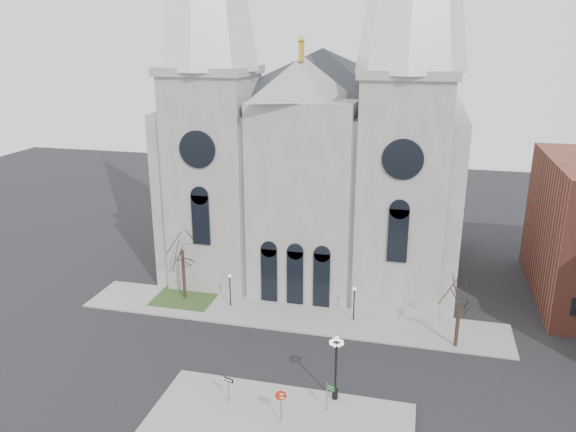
% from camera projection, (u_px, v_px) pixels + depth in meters
% --- Properties ---
extents(ground, '(160.00, 160.00, 0.00)m').
position_uv_depth(ground, '(255.00, 382.00, 42.65)').
color(ground, black).
rests_on(ground, ground).
extents(sidewalk_near, '(18.00, 10.00, 0.14)m').
position_uv_depth(sidewalk_near, '(276.00, 430.00, 37.32)').
color(sidewalk_near, gray).
rests_on(sidewalk_near, ground).
extents(sidewalk_far, '(40.00, 6.00, 0.14)m').
position_uv_depth(sidewalk_far, '(289.00, 315.00, 52.81)').
color(sidewalk_far, gray).
rests_on(sidewalk_far, ground).
extents(grass_patch, '(6.00, 5.00, 0.18)m').
position_uv_depth(grass_patch, '(185.00, 298.00, 56.24)').
color(grass_patch, '#2C421C').
rests_on(grass_patch, ground).
extents(cathedral, '(33.00, 26.66, 54.00)m').
position_uv_depth(cathedral, '(316.00, 104.00, 58.21)').
color(cathedral, gray).
rests_on(cathedral, ground).
extents(tree_left, '(3.20, 3.20, 7.50)m').
position_uv_depth(tree_left, '(182.00, 247.00, 54.58)').
color(tree_left, black).
rests_on(tree_left, ground).
extents(tree_right, '(3.20, 3.20, 6.00)m').
position_uv_depth(tree_right, '(460.00, 299.00, 46.20)').
color(tree_right, black).
rests_on(tree_right, ground).
extents(ped_lamp_left, '(0.32, 0.32, 3.26)m').
position_uv_depth(ped_lamp_left, '(230.00, 285.00, 53.96)').
color(ped_lamp_left, black).
rests_on(ped_lamp_left, sidewalk_far).
extents(ped_lamp_right, '(0.32, 0.32, 3.26)m').
position_uv_depth(ped_lamp_right, '(354.00, 298.00, 51.22)').
color(ped_lamp_right, black).
rests_on(ped_lamp_right, sidewalk_far).
extents(stop_sign, '(0.90, 0.18, 2.51)m').
position_uv_depth(stop_sign, '(281.00, 399.00, 37.55)').
color(stop_sign, slate).
rests_on(stop_sign, sidewalk_near).
extents(globe_lamp, '(1.24, 1.24, 5.04)m').
position_uv_depth(globe_lamp, '(336.00, 360.00, 39.57)').
color(globe_lamp, black).
rests_on(globe_lamp, sidewalk_near).
extents(one_way_sign, '(0.89, 0.31, 2.10)m').
position_uv_depth(one_way_sign, '(228.00, 385.00, 39.71)').
color(one_way_sign, slate).
rests_on(one_way_sign, sidewalk_near).
extents(street_name_sign, '(0.66, 0.34, 2.22)m').
position_uv_depth(street_name_sign, '(328.00, 395.00, 38.77)').
color(street_name_sign, slate).
rests_on(street_name_sign, sidewalk_near).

